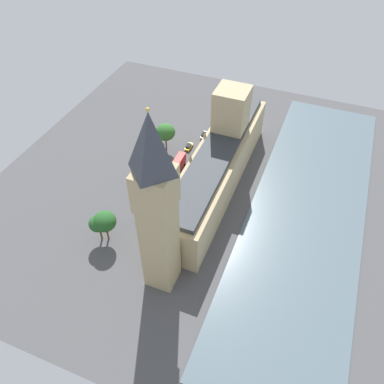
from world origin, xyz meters
TOP-DOWN VIEW (x-y plane):
  - ground_plane at (0.00, 0.00)m, footprint 139.92×139.92m
  - river_thames at (-32.87, 0.00)m, footprint 34.56×125.93m
  - parliament_building at (-1.99, -2.20)m, footprint 14.03×69.92m
  - clock_tower at (-0.82, 39.61)m, footprint 8.43×8.43m
  - car_white_far_end at (11.16, -24.21)m, footprint 2.00×4.72m
  - car_yellow_cab_kerbside at (13.89, -15.28)m, footprint 2.04×4.56m
  - double_decker_bus_near_tower at (12.80, -1.86)m, footprint 2.78×10.54m
  - double_decker_bus_by_river_gate at (11.87, 14.16)m, footprint 2.75×10.53m
  - car_blue_trailing at (13.48, 24.28)m, footprint 2.13×4.18m
  - pedestrian_opposite_hall at (7.19, 4.78)m, footprint 0.71×0.66m
  - plane_tree_leading at (19.77, 33.34)m, footprint 6.63×6.63m
  - plane_tree_corner at (21.53, 34.11)m, footprint 5.42×5.42m
  - plane_tree_midblock at (21.41, -11.64)m, footprint 7.07×7.07m
  - street_lamp_under_trees at (20.74, -8.43)m, footprint 0.56×0.56m

SIDE VIEW (x-z plane):
  - ground_plane at x=0.00m, z-range 0.00..0.00m
  - river_thames at x=-32.87m, z-range 0.00..0.25m
  - pedestrian_opposite_hall at x=7.19m, z-range -0.09..1.62m
  - car_blue_trailing at x=13.48m, z-range 0.01..1.75m
  - car_white_far_end at x=11.16m, z-range 0.02..1.76m
  - car_yellow_cab_kerbside at x=13.89m, z-range 0.02..1.76m
  - double_decker_bus_near_tower at x=12.80m, z-range 0.26..5.01m
  - double_decker_bus_by_river_gate at x=11.87m, z-range 0.26..5.01m
  - street_lamp_under_trees at x=20.74m, z-range 1.21..7.17m
  - plane_tree_corner at x=21.53m, z-range 2.24..11.41m
  - plane_tree_leading at x=19.77m, z-range 2.40..12.91m
  - plane_tree_midblock at x=21.41m, z-range 2.43..13.35m
  - parliament_building at x=-1.99m, z-range -5.86..23.49m
  - clock_tower at x=-0.82m, z-range 0.91..54.11m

